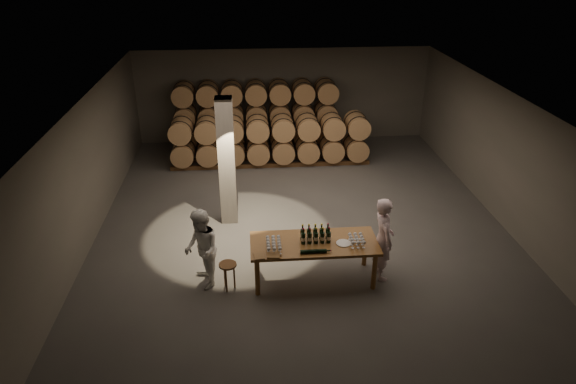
{
  "coord_description": "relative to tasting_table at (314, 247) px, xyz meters",
  "views": [
    {
      "loc": [
        -1.26,
        -11.33,
        6.42
      ],
      "look_at": [
        -0.37,
        -0.55,
        1.1
      ],
      "focal_mm": 32.0,
      "sensor_mm": 36.0,
      "label": 1
    }
  ],
  "objects": [
    {
      "name": "lying_bottles",
      "position": [
        -0.06,
        -0.4,
        0.14
      ],
      "size": [
        0.62,
        0.08,
        0.08
      ],
      "color": "black",
      "rests_on": "tasting_table"
    },
    {
      "name": "stool",
      "position": [
        -1.76,
        -0.19,
        -0.31
      ],
      "size": [
        0.36,
        0.36,
        0.6
      ],
      "rotation": [
        0.0,
        0.0,
        -0.35
      ],
      "color": "brown",
      "rests_on": "ground"
    },
    {
      "name": "bottle_cluster",
      "position": [
        0.03,
        0.04,
        0.23
      ],
      "size": [
        0.61,
        0.24,
        0.36
      ],
      "color": "black",
      "rests_on": "tasting_table"
    },
    {
      "name": "notebook_corner",
      "position": [
        -1.13,
        -0.43,
        0.12
      ],
      "size": [
        0.22,
        0.27,
        0.02
      ],
      "primitive_type": "cube",
      "rotation": [
        0.0,
        0.0,
        0.12
      ],
      "color": "brown",
      "rests_on": "tasting_table"
    },
    {
      "name": "plate",
      "position": [
        0.59,
        -0.1,
        0.11
      ],
      "size": [
        0.3,
        0.3,
        0.02
      ],
      "primitive_type": "cylinder",
      "color": "white",
      "rests_on": "tasting_table"
    },
    {
      "name": "room",
      "position": [
        -1.8,
        2.7,
        0.8
      ],
      "size": [
        12.0,
        12.0,
        12.0
      ],
      "color": "#55524F",
      "rests_on": "ground"
    },
    {
      "name": "tasting_table",
      "position": [
        0.0,
        0.0,
        0.0
      ],
      "size": [
        2.6,
        1.1,
        0.9
      ],
      "color": "brown",
      "rests_on": "ground"
    },
    {
      "name": "barrel_stack_front",
      "position": [
        -0.57,
        6.3,
        0.03
      ],
      "size": [
        6.26,
        0.95,
        1.57
      ],
      "color": "brown",
      "rests_on": "ground"
    },
    {
      "name": "person_man",
      "position": [
        1.43,
        0.0,
        0.12
      ],
      "size": [
        0.49,
        0.7,
        1.83
      ],
      "primitive_type": "imported",
      "rotation": [
        0.0,
        0.0,
        1.65
      ],
      "color": "white",
      "rests_on": "ground"
    },
    {
      "name": "barrel_stack_back",
      "position": [
        -0.96,
        7.7,
        0.4
      ],
      "size": [
        5.48,
        0.95,
        2.31
      ],
      "color": "brown",
      "rests_on": "ground"
    },
    {
      "name": "notebook_near",
      "position": [
        -0.86,
        -0.44,
        0.12
      ],
      "size": [
        0.26,
        0.22,
        0.03
      ],
      "primitive_type": "cube",
      "rotation": [
        0.0,
        0.0,
        -0.1
      ],
      "color": "brown",
      "rests_on": "tasting_table"
    },
    {
      "name": "pen",
      "position": [
        -0.76,
        -0.45,
        0.11
      ],
      "size": [
        0.14,
        0.03,
        0.01
      ],
      "primitive_type": "cylinder",
      "rotation": [
        0.0,
        1.57,
        -0.14
      ],
      "color": "black",
      "rests_on": "tasting_table"
    },
    {
      "name": "glass_cluster_right",
      "position": [
        0.85,
        -0.12,
        0.22
      ],
      "size": [
        0.3,
        0.41,
        0.16
      ],
      "color": "silver",
      "rests_on": "tasting_table"
    },
    {
      "name": "person_woman",
      "position": [
        -2.28,
        0.0,
        0.06
      ],
      "size": [
        0.84,
        0.97,
        1.7
      ],
      "primitive_type": "imported",
      "rotation": [
        0.0,
        0.0,
        -1.31
      ],
      "color": "white",
      "rests_on": "ground"
    },
    {
      "name": "glass_cluster_left",
      "position": [
        -0.83,
        -0.15,
        0.22
      ],
      "size": [
        0.3,
        0.52,
        0.16
      ],
      "color": "silver",
      "rests_on": "tasting_table"
    }
  ]
}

